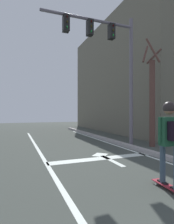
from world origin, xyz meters
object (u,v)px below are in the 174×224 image
Objects in this scene: skater at (170,133)px; traffic_signal_mast at (109,52)px; roadside_tree at (152,99)px; skateboard at (169,187)px.

traffic_signal_mast is (0.92, 4.24, 3.00)m from skater.
skater is 5.27m from traffic_signal_mast.
traffic_signal_mast reaches higher than roadside_tree.
skateboard is 0.15× the size of traffic_signal_mast.
skateboard is 5.21m from roadside_tree.
skater is (-0.00, -0.02, 1.07)m from skateboard.
roadside_tree reaches higher than skateboard.
roadside_tree is (1.96, -0.40, -2.00)m from traffic_signal_mast.
roadside_tree reaches higher than skater.
roadside_tree is at bearing 53.09° from skater.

